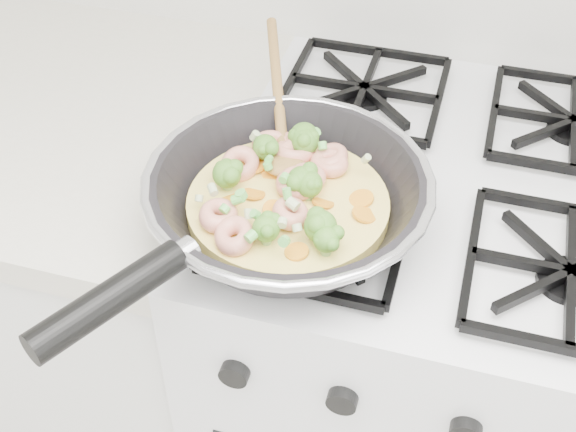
# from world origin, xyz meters

# --- Properties ---
(stove) EXTENTS (0.60, 0.60, 0.92)m
(stove) POSITION_xyz_m (0.00, 1.70, 0.46)
(stove) COLOR white
(stove) RESTS_ON ground
(counter_left) EXTENTS (1.00, 0.60, 0.90)m
(counter_left) POSITION_xyz_m (-0.80, 1.70, 0.45)
(counter_left) COLOR white
(counter_left) RESTS_ON ground
(skillet) EXTENTS (0.34, 0.59, 0.10)m
(skillet) POSITION_xyz_m (-0.18, 1.54, 0.96)
(skillet) COLOR black
(skillet) RESTS_ON stove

